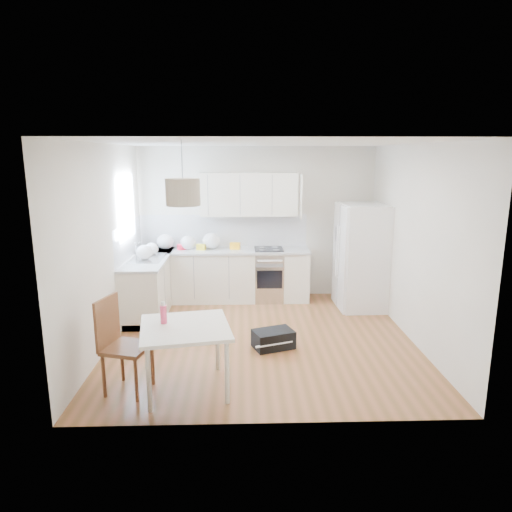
{
  "coord_description": "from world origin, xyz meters",
  "views": [
    {
      "loc": [
        -0.28,
        -6.07,
        2.55
      ],
      "look_at": [
        -0.07,
        0.4,
        1.11
      ],
      "focal_mm": 32.0,
      "sensor_mm": 36.0,
      "label": 1
    }
  ],
  "objects": [
    {
      "name": "backsplash_left",
      "position": [
        -2.09,
        1.2,
        1.21
      ],
      "size": [
        0.01,
        1.8,
        0.58
      ],
      "primitive_type": "cube",
      "color": "white",
      "rests_on": "wall_left"
    },
    {
      "name": "grocery_bag_b",
      "position": [
        -1.22,
        1.84,
        1.04
      ],
      "size": [
        0.27,
        0.23,
        0.25
      ],
      "primitive_type": "ellipsoid",
      "color": "white",
      "rests_on": "counter_back"
    },
    {
      "name": "grocery_bag_c",
      "position": [
        -0.81,
        1.88,
        1.06
      ],
      "size": [
        0.32,
        0.27,
        0.28
      ],
      "primitive_type": "ellipsoid",
      "color": "white",
      "rests_on": "counter_back"
    },
    {
      "name": "snack_red",
      "position": [
        -1.33,
        1.82,
        0.97
      ],
      "size": [
        0.17,
        0.15,
        0.1
      ],
      "primitive_type": "cube",
      "rotation": [
        0.0,
        0.0,
        0.54
      ],
      "color": "red",
      "rests_on": "counter_back"
    },
    {
      "name": "floor",
      "position": [
        0.0,
        0.0,
        0.0
      ],
      "size": [
        4.2,
        4.2,
        0.0
      ],
      "primitive_type": "plane",
      "color": "brown",
      "rests_on": "ground"
    },
    {
      "name": "wall_back",
      "position": [
        0.0,
        2.1,
        1.35
      ],
      "size": [
        4.2,
        0.0,
        4.2
      ],
      "primitive_type": "plane",
      "rotation": [
        1.57,
        0.0,
        0.0
      ],
      "color": "beige",
      "rests_on": "floor"
    },
    {
      "name": "cabinets_back",
      "position": [
        -0.6,
        1.8,
        0.44
      ],
      "size": [
        3.0,
        0.6,
        0.88
      ],
      "primitive_type": "cube",
      "color": "silver",
      "rests_on": "floor"
    },
    {
      "name": "range_oven",
      "position": [
        0.2,
        1.8,
        0.44
      ],
      "size": [
        0.5,
        0.61,
        0.88
      ],
      "primitive_type": null,
      "color": "silver",
      "rests_on": "floor"
    },
    {
      "name": "ceiling",
      "position": [
        0.0,
        0.0,
        2.7
      ],
      "size": [
        4.2,
        4.2,
        0.0
      ],
      "primitive_type": "plane",
      "rotation": [
        3.14,
        0.0,
        0.0
      ],
      "color": "white",
      "rests_on": "wall_back"
    },
    {
      "name": "dining_chair",
      "position": [
        -1.52,
        -1.42,
        0.53
      ],
      "size": [
        0.55,
        0.55,
        1.06
      ],
      "primitive_type": null,
      "rotation": [
        0.0,
        0.0,
        -0.27
      ],
      "color": "#502718",
      "rests_on": "floor"
    },
    {
      "name": "wall_left",
      "position": [
        -2.1,
        0.0,
        1.35
      ],
      "size": [
        0.0,
        4.2,
        4.2
      ],
      "primitive_type": "plane",
      "rotation": [
        1.57,
        0.0,
        1.57
      ],
      "color": "beige",
      "rests_on": "floor"
    },
    {
      "name": "gym_bag",
      "position": [
        0.14,
        -0.32,
        0.12
      ],
      "size": [
        0.61,
        0.5,
        0.24
      ],
      "primitive_type": "cube",
      "rotation": [
        0.0,
        0.0,
        0.34
      ],
      "color": "black",
      "rests_on": "floor"
    },
    {
      "name": "window_glassblock",
      "position": [
        -2.09,
        1.15,
        1.75
      ],
      "size": [
        0.02,
        1.0,
        1.0
      ],
      "primitive_type": "cube",
      "color": "#BFE0F9",
      "rests_on": "wall_left"
    },
    {
      "name": "upper_cabinets",
      "position": [
        -0.15,
        1.94,
        1.88
      ],
      "size": [
        1.7,
        0.32,
        0.75
      ],
      "primitive_type": "cube",
      "color": "silver",
      "rests_on": "wall_back"
    },
    {
      "name": "snack_yellow",
      "position": [
        -0.99,
        1.79,
        0.97
      ],
      "size": [
        0.17,
        0.13,
        0.1
      ],
      "primitive_type": "cube",
      "rotation": [
        0.0,
        0.0,
        -0.28
      ],
      "color": "yellow",
      "rests_on": "counter_back"
    },
    {
      "name": "grocery_bag_e",
      "position": [
        -1.82,
        1.05,
        1.04
      ],
      "size": [
        0.26,
        0.22,
        0.24
      ],
      "primitive_type": "ellipsoid",
      "color": "white",
      "rests_on": "counter_left"
    },
    {
      "name": "counter_back",
      "position": [
        -0.6,
        1.8,
        0.9
      ],
      "size": [
        3.02,
        0.64,
        0.04
      ],
      "primitive_type": "cube",
      "color": "#B9BDBF",
      "rests_on": "cabinets_back"
    },
    {
      "name": "pendant_lamp",
      "position": [
        -0.87,
        -1.39,
        2.18
      ],
      "size": [
        0.37,
        0.37,
        0.27
      ],
      "primitive_type": "cylinder",
      "rotation": [
        0.0,
        0.0,
        0.04
      ],
      "color": "#BEAA92",
      "rests_on": "ceiling"
    },
    {
      "name": "snack_orange",
      "position": [
        -0.39,
        1.83,
        0.98
      ],
      "size": [
        0.19,
        0.14,
        0.12
      ],
      "primitive_type": "cube",
      "rotation": [
        0.0,
        0.0,
        -0.18
      ],
      "color": "#FFA816",
      "rests_on": "counter_back"
    },
    {
      "name": "counter_left",
      "position": [
        -1.8,
        1.2,
        0.9
      ],
      "size": [
        0.64,
        1.82,
        0.04
      ],
      "primitive_type": "cube",
      "color": "#B9BDBF",
      "rests_on": "cabinets_left"
    },
    {
      "name": "refrigerator",
      "position": [
        1.74,
        1.34,
        0.88
      ],
      "size": [
        0.87,
        0.9,
        1.76
      ],
      "primitive_type": null,
      "rotation": [
        0.0,
        0.0,
        0.03
      ],
      "color": "white",
      "rests_on": "floor"
    },
    {
      "name": "wall_right",
      "position": [
        2.1,
        0.0,
        1.35
      ],
      "size": [
        0.0,
        4.2,
        4.2
      ],
      "primitive_type": "plane",
      "rotation": [
        1.57,
        0.0,
        -1.57
      ],
      "color": "beige",
      "rests_on": "floor"
    },
    {
      "name": "drink_bottle",
      "position": [
        -1.14,
        -1.31,
        0.86
      ],
      "size": [
        0.08,
        0.08,
        0.25
      ],
      "primitive_type": "cylinder",
      "rotation": [
        0.0,
        0.0,
        -0.13
      ],
      "color": "#E64068",
      "rests_on": "dining_table"
    },
    {
      "name": "sink",
      "position": [
        -1.8,
        1.15,
        0.92
      ],
      "size": [
        0.5,
        0.8,
        0.16
      ],
      "primitive_type": null,
      "color": "silver",
      "rests_on": "counter_left"
    },
    {
      "name": "backsplash_back",
      "position": [
        -0.6,
        2.09,
        1.21
      ],
      "size": [
        3.0,
        0.01,
        0.58
      ],
      "primitive_type": "cube",
      "color": "white",
      "rests_on": "wall_back"
    },
    {
      "name": "dining_table",
      "position": [
        -0.9,
        -1.4,
        0.66
      ],
      "size": [
        1.09,
        1.09,
        0.74
      ],
      "rotation": [
        0.0,
        0.0,
        0.18
      ],
      "color": "beige",
      "rests_on": "floor"
    },
    {
      "name": "grocery_bag_d",
      "position": [
        -1.78,
        1.42,
        1.02
      ],
      "size": [
        0.22,
        0.19,
        0.2
      ],
      "primitive_type": "ellipsoid",
      "color": "white",
      "rests_on": "counter_back"
    },
    {
      "name": "grocery_bag_a",
      "position": [
        -1.63,
        1.87,
        1.05
      ],
      "size": [
        0.3,
        0.25,
        0.27
      ],
      "primitive_type": "ellipsoid",
      "color": "white",
      "rests_on": "counter_back"
    },
    {
      "name": "cabinets_left",
      "position": [
        -1.8,
        1.2,
        0.44
      ],
      "size": [
        0.6,
        1.8,
        0.88
      ],
      "primitive_type": "cube",
      "color": "silver",
      "rests_on": "floor"
    }
  ]
}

